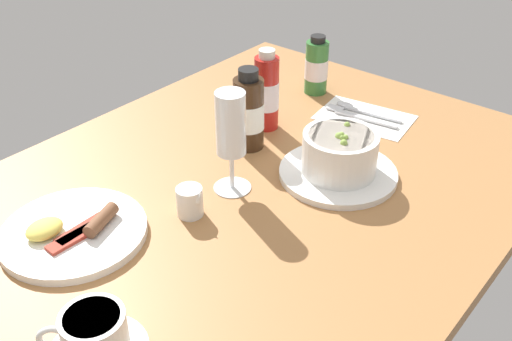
{
  "coord_description": "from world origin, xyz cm",
  "views": [
    {
      "loc": [
        -68.97,
        -57.04,
        60.52
      ],
      "look_at": [
        -1.76,
        -1.56,
        4.03
      ],
      "focal_mm": 42.26,
      "sensor_mm": 36.0,
      "label": 1
    }
  ],
  "objects_px": {
    "porridge_bowl": "(339,157)",
    "sauce_bottle_green": "(316,67)",
    "coffee_cup": "(95,336)",
    "sauce_bottle_brown": "(249,113)",
    "wine_glass": "(231,129)",
    "cutlery_setting": "(363,116)",
    "creamer_jug": "(190,201)",
    "sauce_bottle_red": "(267,93)",
    "breakfast_plate": "(73,232)"
  },
  "relations": [
    {
      "from": "wine_glass",
      "to": "sauce_bottle_brown",
      "type": "height_order",
      "value": "wine_glass"
    },
    {
      "from": "porridge_bowl",
      "to": "breakfast_plate",
      "type": "xyz_separation_m",
      "value": [
        -0.41,
        0.23,
        -0.03
      ]
    },
    {
      "from": "coffee_cup",
      "to": "sauce_bottle_brown",
      "type": "height_order",
      "value": "sauce_bottle_brown"
    },
    {
      "from": "porridge_bowl",
      "to": "sauce_bottle_green",
      "type": "height_order",
      "value": "sauce_bottle_green"
    },
    {
      "from": "cutlery_setting",
      "to": "sauce_bottle_green",
      "type": "bearing_deg",
      "value": 76.29
    },
    {
      "from": "sauce_bottle_green",
      "to": "sauce_bottle_brown",
      "type": "bearing_deg",
      "value": -171.97
    },
    {
      "from": "sauce_bottle_brown",
      "to": "creamer_jug",
      "type": "bearing_deg",
      "value": -163.33
    },
    {
      "from": "cutlery_setting",
      "to": "wine_glass",
      "type": "height_order",
      "value": "wine_glass"
    },
    {
      "from": "coffee_cup",
      "to": "sauce_bottle_red",
      "type": "relative_size",
      "value": 0.75
    },
    {
      "from": "wine_glass",
      "to": "sauce_bottle_red",
      "type": "distance_m",
      "value": 0.24
    },
    {
      "from": "creamer_jug",
      "to": "coffee_cup",
      "type": "bearing_deg",
      "value": -157.89
    },
    {
      "from": "sauce_bottle_green",
      "to": "breakfast_plate",
      "type": "distance_m",
      "value": 0.68
    },
    {
      "from": "wine_glass",
      "to": "creamer_jug",
      "type": "bearing_deg",
      "value": 178.78
    },
    {
      "from": "porridge_bowl",
      "to": "coffee_cup",
      "type": "height_order",
      "value": "porridge_bowl"
    },
    {
      "from": "porridge_bowl",
      "to": "sauce_bottle_red",
      "type": "height_order",
      "value": "sauce_bottle_red"
    },
    {
      "from": "creamer_jug",
      "to": "breakfast_plate",
      "type": "bearing_deg",
      "value": 147.46
    },
    {
      "from": "wine_glass",
      "to": "sauce_bottle_brown",
      "type": "relative_size",
      "value": 1.14
    },
    {
      "from": "porridge_bowl",
      "to": "coffee_cup",
      "type": "bearing_deg",
      "value": 178.83
    },
    {
      "from": "wine_glass",
      "to": "sauce_bottle_red",
      "type": "bearing_deg",
      "value": 23.85
    },
    {
      "from": "porridge_bowl",
      "to": "wine_glass",
      "type": "relative_size",
      "value": 1.16
    },
    {
      "from": "cutlery_setting",
      "to": "sauce_bottle_green",
      "type": "distance_m",
      "value": 0.17
    },
    {
      "from": "coffee_cup",
      "to": "sauce_bottle_green",
      "type": "distance_m",
      "value": 0.83
    },
    {
      "from": "coffee_cup",
      "to": "sauce_bottle_green",
      "type": "height_order",
      "value": "sauce_bottle_green"
    },
    {
      "from": "sauce_bottle_green",
      "to": "coffee_cup",
      "type": "bearing_deg",
      "value": -164.34
    },
    {
      "from": "porridge_bowl",
      "to": "coffee_cup",
      "type": "distance_m",
      "value": 0.53
    },
    {
      "from": "creamer_jug",
      "to": "breakfast_plate",
      "type": "relative_size",
      "value": 0.25
    },
    {
      "from": "coffee_cup",
      "to": "sauce_bottle_green",
      "type": "bearing_deg",
      "value": 15.66
    },
    {
      "from": "coffee_cup",
      "to": "wine_glass",
      "type": "distance_m",
      "value": 0.41
    },
    {
      "from": "coffee_cup",
      "to": "sauce_bottle_brown",
      "type": "bearing_deg",
      "value": 19.7
    },
    {
      "from": "wine_glass",
      "to": "breakfast_plate",
      "type": "distance_m",
      "value": 0.3
    },
    {
      "from": "sauce_bottle_brown",
      "to": "sauce_bottle_green",
      "type": "xyz_separation_m",
      "value": [
        0.29,
        0.04,
        -0.01
      ]
    },
    {
      "from": "creamer_jug",
      "to": "sauce_bottle_brown",
      "type": "distance_m",
      "value": 0.25
    },
    {
      "from": "breakfast_plate",
      "to": "creamer_jug",
      "type": "bearing_deg",
      "value": -32.54
    },
    {
      "from": "porridge_bowl",
      "to": "cutlery_setting",
      "type": "distance_m",
      "value": 0.25
    },
    {
      "from": "porridge_bowl",
      "to": "sauce_bottle_brown",
      "type": "distance_m",
      "value": 0.2
    },
    {
      "from": "cutlery_setting",
      "to": "coffee_cup",
      "type": "height_order",
      "value": "coffee_cup"
    },
    {
      "from": "wine_glass",
      "to": "cutlery_setting",
      "type": "bearing_deg",
      "value": -5.89
    },
    {
      "from": "sauce_bottle_brown",
      "to": "coffee_cup",
      "type": "bearing_deg",
      "value": -160.3
    },
    {
      "from": "wine_glass",
      "to": "sauce_bottle_red",
      "type": "height_order",
      "value": "wine_glass"
    },
    {
      "from": "creamer_jug",
      "to": "sauce_bottle_red",
      "type": "distance_m",
      "value": 0.33
    },
    {
      "from": "porridge_bowl",
      "to": "cutlery_setting",
      "type": "height_order",
      "value": "porridge_bowl"
    },
    {
      "from": "sauce_bottle_green",
      "to": "sauce_bottle_red",
      "type": "bearing_deg",
      "value": -175.04
    },
    {
      "from": "breakfast_plate",
      "to": "coffee_cup",
      "type": "bearing_deg",
      "value": -119.26
    },
    {
      "from": "creamer_jug",
      "to": "sauce_bottle_red",
      "type": "relative_size",
      "value": 0.33
    },
    {
      "from": "porridge_bowl",
      "to": "creamer_jug",
      "type": "xyz_separation_m",
      "value": [
        -0.25,
        0.13,
        -0.01
      ]
    },
    {
      "from": "cutlery_setting",
      "to": "sauce_bottle_brown",
      "type": "xyz_separation_m",
      "value": [
        -0.25,
        0.11,
        0.07
      ]
    },
    {
      "from": "coffee_cup",
      "to": "breakfast_plate",
      "type": "height_order",
      "value": "coffee_cup"
    },
    {
      "from": "sauce_bottle_brown",
      "to": "sauce_bottle_green",
      "type": "bearing_deg",
      "value": 8.03
    },
    {
      "from": "coffee_cup",
      "to": "creamer_jug",
      "type": "distance_m",
      "value": 0.3
    },
    {
      "from": "sauce_bottle_brown",
      "to": "sauce_bottle_green",
      "type": "distance_m",
      "value": 0.29
    }
  ]
}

